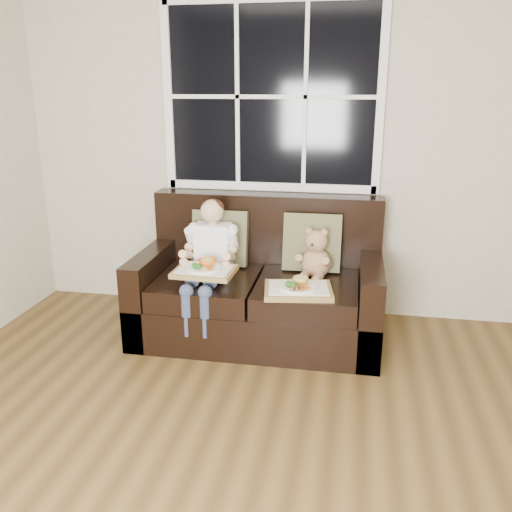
% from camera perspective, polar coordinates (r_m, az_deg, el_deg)
% --- Properties ---
extents(room_walls, '(4.52, 5.02, 2.71)m').
position_cam_1_polar(room_walls, '(1.60, 0.04, 12.61)').
color(room_walls, beige).
rests_on(room_walls, ground).
extents(window_back, '(1.62, 0.04, 1.37)m').
position_cam_1_polar(window_back, '(4.10, 1.63, 16.41)').
color(window_back, black).
rests_on(window_back, room_walls).
extents(loveseat, '(1.70, 0.92, 0.96)m').
position_cam_1_polar(loveseat, '(3.91, 0.42, -3.78)').
color(loveseat, black).
rests_on(loveseat, ground).
extents(pillow_left, '(0.41, 0.20, 0.42)m').
position_cam_1_polar(pillow_left, '(4.01, -3.78, 1.91)').
color(pillow_left, brown).
rests_on(pillow_left, loveseat).
extents(pillow_right, '(0.41, 0.19, 0.42)m').
position_cam_1_polar(pillow_right, '(3.90, 5.94, 1.45)').
color(pillow_right, brown).
rests_on(pillow_right, loveseat).
extents(child, '(0.36, 0.59, 0.81)m').
position_cam_1_polar(child, '(3.77, -4.89, 0.52)').
color(child, white).
rests_on(child, loveseat).
extents(teddy_bear, '(0.24, 0.29, 0.37)m').
position_cam_1_polar(teddy_bear, '(3.77, 6.32, -0.09)').
color(teddy_bear, tan).
rests_on(teddy_bear, loveseat).
extents(tray_left, '(0.40, 0.32, 0.09)m').
position_cam_1_polar(tray_left, '(3.57, -5.42, -1.44)').
color(tray_left, olive).
rests_on(tray_left, child).
extents(tray_right, '(0.48, 0.39, 0.10)m').
position_cam_1_polar(tray_right, '(3.50, 4.46, -3.48)').
color(tray_right, olive).
rests_on(tray_right, loveseat).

